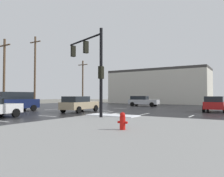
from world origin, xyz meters
TOP-DOWN VIEW (x-y plane):
  - ground_plane at (0.00, 0.00)m, footprint 120.00×120.00m
  - road_asphalt at (0.00, 0.00)m, footprint 44.00×44.00m
  - sidewalk_corner at (12.00, -12.00)m, footprint 18.00×18.00m
  - snow_strip_curbside at (5.00, -4.00)m, footprint 4.00×1.60m
  - lane_markings at (1.20, -1.38)m, footprint 36.15×36.15m
  - traffic_signal_mast at (3.76, -5.02)m, footprint 4.48×1.80m
  - fire_hydrant at (8.94, -9.61)m, footprint 0.48×0.26m
  - strip_building_background at (-1.60, 25.34)m, footprint 19.80×8.00m
  - sedan_tan at (-0.50, -1.41)m, footprint 2.32×4.65m
  - sedan_silver at (0.23, 12.80)m, footprint 4.64×2.30m
  - sedan_red at (11.07, 6.27)m, footprint 2.09×4.57m
  - suv_navy at (-6.81, -4.28)m, footprint 2.59×4.99m
  - utility_pole_mid at (-11.80, -2.30)m, footprint 2.20×0.28m
  - utility_pole_far at (-12.82, 3.17)m, footprint 2.20×0.28m
  - utility_pole_distant at (-13.04, 14.60)m, footprint 2.20×0.28m

SIDE VIEW (x-z plane):
  - ground_plane at x=0.00m, z-range 0.00..0.00m
  - road_asphalt at x=0.00m, z-range 0.00..0.02m
  - lane_markings at x=1.20m, z-range 0.02..0.03m
  - sidewalk_corner at x=12.00m, z-range 0.00..0.14m
  - snow_strip_curbside at x=5.00m, z-range 0.14..0.20m
  - fire_hydrant at x=8.94m, z-range 0.14..0.93m
  - sedan_tan at x=-0.50m, z-range 0.06..1.64m
  - sedan_silver at x=0.23m, z-range 0.06..1.64m
  - sedan_red at x=11.07m, z-range 0.06..1.64m
  - suv_navy at x=-6.81m, z-range 0.08..2.11m
  - strip_building_background at x=-1.60m, z-range 0.00..6.98m
  - traffic_signal_mast at x=3.76m, z-range 1.16..7.57m
  - utility_pole_distant at x=-13.04m, z-range 0.21..8.64m
  - utility_pole_mid at x=-11.80m, z-range 0.21..8.95m
  - utility_pole_far at x=-12.82m, z-range 0.22..10.67m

